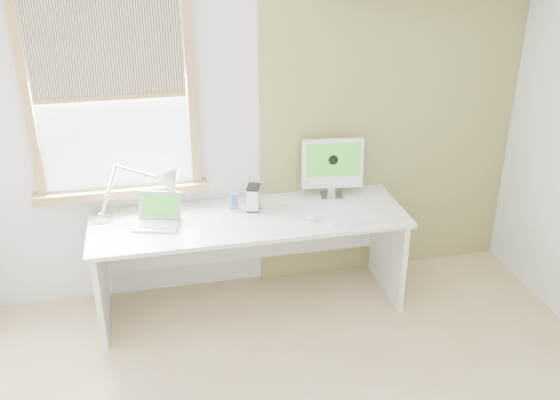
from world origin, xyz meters
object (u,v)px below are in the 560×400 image
object	(u,v)px
desk_lamp	(157,187)
laptop	(158,217)
external_drive	(254,198)
imac	(332,165)
desk	(249,238)

from	to	relation	value
desk_lamp	laptop	xyz separation A→B (m)	(-0.01, -0.14, -0.16)
external_drive	imac	world-z (taller)	imac
laptop	external_drive	world-z (taller)	laptop
desk	imac	world-z (taller)	imac
imac	desk_lamp	bearing A→B (deg)	-177.77
desk_lamp	external_drive	bearing A→B (deg)	-4.73
desk	laptop	size ratio (longest dim) A/B	6.35
laptop	imac	bearing A→B (deg)	8.39
laptop	external_drive	xyz separation A→B (m)	(0.68, 0.08, 0.04)
laptop	desk	bearing A→B (deg)	2.10
desk	external_drive	size ratio (longest dim) A/B	12.33
desk	desk_lamp	bearing A→B (deg)	169.25
laptop	imac	world-z (taller)	imac
imac	laptop	bearing A→B (deg)	-171.61
laptop	external_drive	distance (m)	0.68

